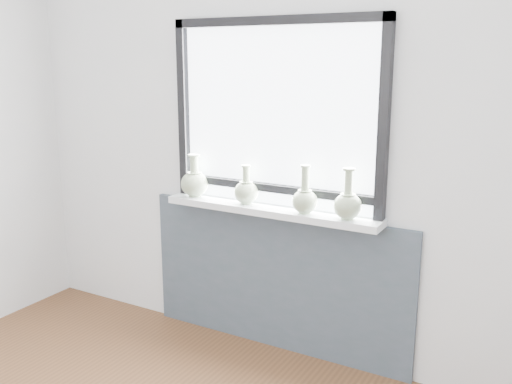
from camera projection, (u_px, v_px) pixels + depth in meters
The scene contains 8 objects.
back_wall at pixel (279, 135), 3.25m from camera, with size 3.60×0.02×2.60m, color silver.
apron_panel at pixel (275, 280), 3.42m from camera, with size 1.70×0.03×0.86m, color #414A5A.
windowsill at pixel (270, 210), 3.26m from camera, with size 1.32×0.18×0.04m, color white.
window at pixel (276, 111), 3.18m from camera, with size 1.30×0.06×1.05m.
vase_a at pixel (195, 182), 3.48m from camera, with size 0.17×0.17×0.26m.
vase_b at pixel (246, 191), 3.31m from camera, with size 0.14×0.14×0.23m.
vase_c at pixel (305, 199), 3.11m from camera, with size 0.14×0.14×0.27m.
vase_d at pixel (348, 204), 2.99m from camera, with size 0.15×0.15×0.27m.
Camera 1 is at (1.49, -1.06, 1.73)m, focal length 40.00 mm.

